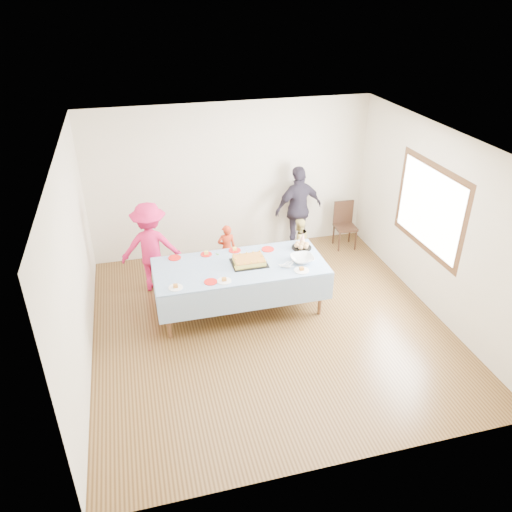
{
  "coord_description": "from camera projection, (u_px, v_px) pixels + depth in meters",
  "views": [
    {
      "loc": [
        -1.68,
        -5.66,
        4.42
      ],
      "look_at": [
        -0.12,
        0.3,
        1.01
      ],
      "focal_mm": 35.0,
      "sensor_mm": 36.0,
      "label": 1
    }
  ],
  "objects": [
    {
      "name": "birthday_cake",
      "position": [
        249.0,
        261.0,
        7.29
      ],
      "size": [
        0.52,
        0.4,
        0.09
      ],
      "color": "black",
      "rests_on": "party_table"
    },
    {
      "name": "party_hat",
      "position": [
        303.0,
        238.0,
        7.85
      ],
      "size": [
        0.1,
        0.1,
        0.18
      ],
      "primitive_type": "cone",
      "color": "white",
      "rests_on": "party_table"
    },
    {
      "name": "ground",
      "position": [
        269.0,
        325.0,
        7.3
      ],
      "size": [
        5.0,
        5.0,
        0.0
      ],
      "primitive_type": "plane",
      "color": "#462C14",
      "rests_on": "ground"
    },
    {
      "name": "adult_left",
      "position": [
        151.0,
        247.0,
        7.84
      ],
      "size": [
        1.02,
        0.66,
        1.48
      ],
      "primitive_type": "imported",
      "rotation": [
        0.0,
        0.0,
        3.02
      ],
      "color": "#D41A53",
      "rests_on": "ground"
    },
    {
      "name": "punch_bowl",
      "position": [
        302.0,
        259.0,
        7.35
      ],
      "size": [
        0.34,
        0.34,
        0.08
      ],
      "primitive_type": "imported",
      "color": "silver",
      "rests_on": "party_table"
    },
    {
      "name": "party_table",
      "position": [
        240.0,
        268.0,
        7.3
      ],
      "size": [
        2.5,
        1.1,
        0.78
      ],
      "color": "brown",
      "rests_on": "ground"
    },
    {
      "name": "plate_red_far_a",
      "position": [
        175.0,
        258.0,
        7.45
      ],
      "size": [
        0.19,
        0.19,
        0.01
      ],
      "primitive_type": "cylinder",
      "color": "red",
      "rests_on": "party_table"
    },
    {
      "name": "plate_red_far_b",
      "position": [
        206.0,
        254.0,
        7.55
      ],
      "size": [
        0.17,
        0.17,
        0.01
      ],
      "primitive_type": "cylinder",
      "color": "red",
      "rests_on": "party_table"
    },
    {
      "name": "plate_white_right",
      "position": [
        302.0,
        270.0,
        7.13
      ],
      "size": [
        0.22,
        0.22,
        0.01
      ],
      "primitive_type": "cylinder",
      "color": "white",
      "rests_on": "party_table"
    },
    {
      "name": "fork_pile",
      "position": [
        287.0,
        265.0,
        7.21
      ],
      "size": [
        0.24,
        0.18,
        0.07
      ],
      "primitive_type": null,
      "color": "white",
      "rests_on": "party_table"
    },
    {
      "name": "plate_white_mid",
      "position": [
        224.0,
        281.0,
        6.88
      ],
      "size": [
        0.2,
        0.2,
        0.01
      ],
      "primitive_type": "cylinder",
      "color": "white",
      "rests_on": "party_table"
    },
    {
      "name": "plate_white_left",
      "position": [
        176.0,
        288.0,
        6.73
      ],
      "size": [
        0.19,
        0.19,
        0.01
      ],
      "primitive_type": "cylinder",
      "color": "white",
      "rests_on": "party_table"
    },
    {
      "name": "plate_red_far_c",
      "position": [
        235.0,
        250.0,
        7.66
      ],
      "size": [
        0.19,
        0.19,
        0.01
      ],
      "primitive_type": "cylinder",
      "color": "red",
      "rests_on": "party_table"
    },
    {
      "name": "adult_right",
      "position": [
        298.0,
        209.0,
        9.04
      ],
      "size": [
        0.99,
        0.56,
        1.59
      ],
      "primitive_type": "imported",
      "rotation": [
        0.0,
        0.0,
        3.34
      ],
      "color": "#2C2635",
      "rests_on": "ground"
    },
    {
      "name": "room_walls",
      "position": [
        275.0,
        214.0,
        6.46
      ],
      "size": [
        5.04,
        5.04,
        2.72
      ],
      "color": "beige",
      "rests_on": "ground"
    },
    {
      "name": "toddler_left",
      "position": [
        227.0,
        248.0,
        8.46
      ],
      "size": [
        0.32,
        0.21,
        0.87
      ],
      "primitive_type": "imported",
      "rotation": [
        0.0,
        0.0,
        3.14
      ],
      "color": "red",
      "rests_on": "ground"
    },
    {
      "name": "plate_red_far_d",
      "position": [
        268.0,
        249.0,
        7.69
      ],
      "size": [
        0.2,
        0.2,
        0.01
      ],
      "primitive_type": "cylinder",
      "color": "red",
      "rests_on": "party_table"
    },
    {
      "name": "rolls_tray",
      "position": [
        302.0,
        246.0,
        7.72
      ],
      "size": [
        0.31,
        0.31,
        0.09
      ],
      "color": "black",
      "rests_on": "party_table"
    },
    {
      "name": "plate_red_near",
      "position": [
        211.0,
        282.0,
        6.86
      ],
      "size": [
        0.19,
        0.19,
        0.01
      ],
      "primitive_type": "cylinder",
      "color": "red",
      "rests_on": "party_table"
    },
    {
      "name": "toddler_mid",
      "position": [
        218.0,
        276.0,
        7.75
      ],
      "size": [
        0.45,
        0.38,
        0.79
      ],
      "primitive_type": "imported",
      "rotation": [
        0.0,
        0.0,
        3.56
      ],
      "color": "#417F2A",
      "rests_on": "ground"
    },
    {
      "name": "toddler_right",
      "position": [
        298.0,
        242.0,
        8.66
      ],
      "size": [
        0.5,
        0.44,
        0.87
      ],
      "primitive_type": "imported",
      "rotation": [
        0.0,
        0.0,
        3.44
      ],
      "color": "#CEB860",
      "rests_on": "ground"
    },
    {
      "name": "dining_chair",
      "position": [
        344.0,
        222.0,
        9.29
      ],
      "size": [
        0.4,
        0.4,
        0.86
      ],
      "rotation": [
        0.0,
        0.0,
        -0.06
      ],
      "color": "black",
      "rests_on": "ground"
    }
  ]
}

